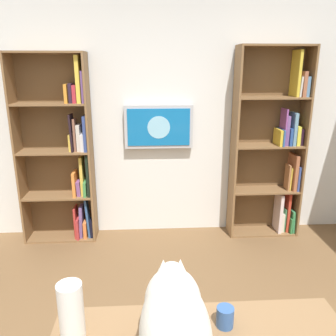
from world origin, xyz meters
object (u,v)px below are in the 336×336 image
object	(u,v)px
coffee_mug	(225,317)
paper_towel_roll	(71,311)
bookshelf_right	(64,153)
cat	(174,324)
bookshelf_left	(275,148)
wall_mounted_tv	(159,127)

from	to	relation	value
coffee_mug	paper_towel_roll	bearing A→B (deg)	1.57
bookshelf_right	cat	distance (m)	2.79
bookshelf_right	coffee_mug	size ratio (longest dim) A/B	21.37
paper_towel_roll	coffee_mug	xyz separation A→B (m)	(-0.68, -0.02, -0.08)
bookshelf_left	bookshelf_right	world-z (taller)	bookshelf_left
bookshelf_right	wall_mounted_tv	bearing A→B (deg)	-175.57
bookshelf_left	paper_towel_roll	size ratio (longest dim) A/B	8.16
bookshelf_left	wall_mounted_tv	world-z (taller)	bookshelf_left
bookshelf_left	cat	size ratio (longest dim) A/B	3.04
wall_mounted_tv	coffee_mug	size ratio (longest dim) A/B	7.87
bookshelf_right	paper_towel_roll	xyz separation A→B (m)	(-0.57, 2.42, -0.10)
bookshelf_right	coffee_mug	bearing A→B (deg)	117.48
bookshelf_left	bookshelf_right	distance (m)	2.34
bookshelf_left	paper_towel_roll	bearing A→B (deg)	53.93
bookshelf_right	coffee_mug	distance (m)	2.72
coffee_mug	wall_mounted_tv	bearing A→B (deg)	-84.99
paper_towel_roll	coffee_mug	world-z (taller)	paper_towel_roll
coffee_mug	bookshelf_left	bearing A→B (deg)	-114.25
paper_towel_roll	wall_mounted_tv	bearing A→B (deg)	-100.50
wall_mounted_tv	paper_towel_roll	world-z (taller)	wall_mounted_tv
bookshelf_left	wall_mounted_tv	bearing A→B (deg)	-3.48
bookshelf_right	cat	world-z (taller)	bookshelf_right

